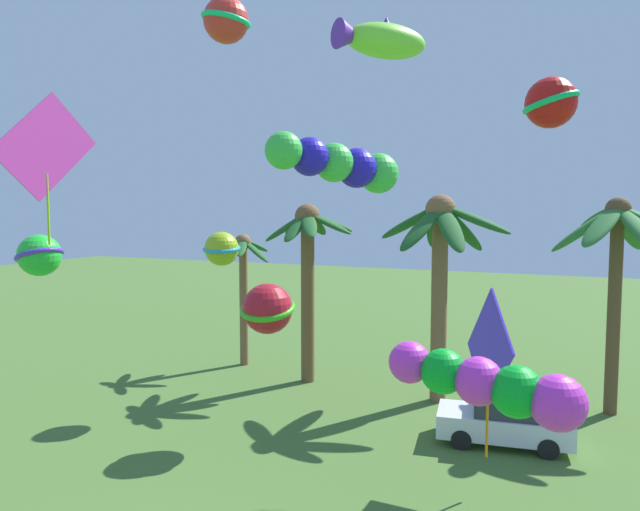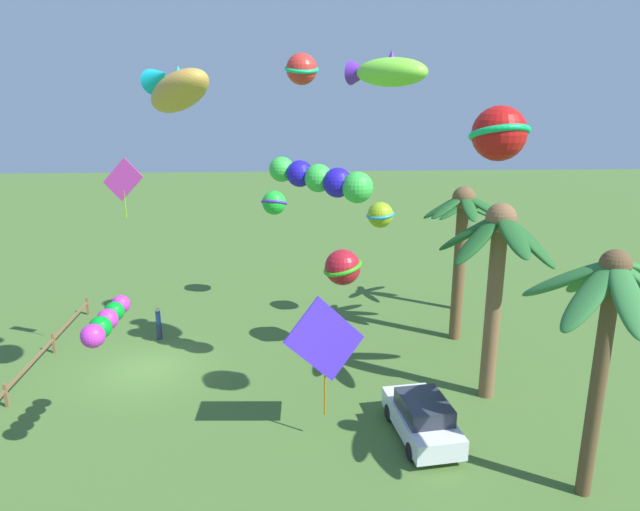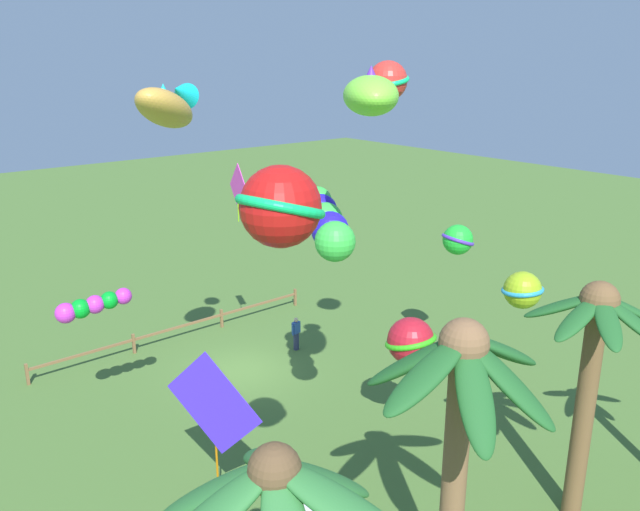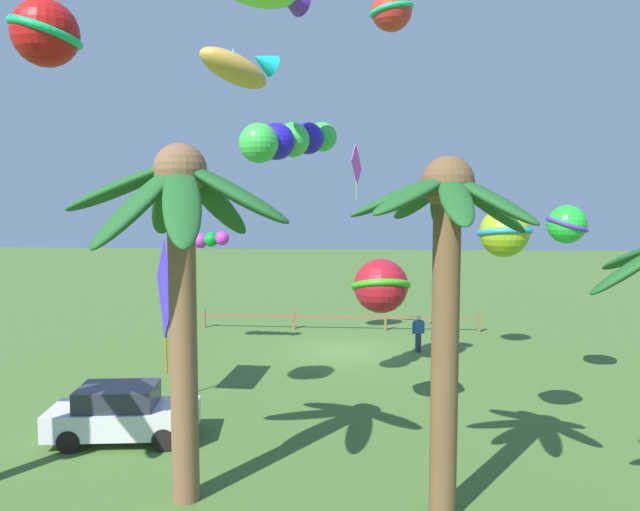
# 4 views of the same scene
# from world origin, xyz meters

# --- Properties ---
(palm_tree_0) EXTENTS (2.91, 3.12, 6.03)m
(palm_tree_0) POSITION_xyz_m (-6.38, 15.20, 4.38)
(palm_tree_0) COLOR brown
(palm_tree_0) RESTS_ON ground
(palm_tree_1) EXTENTS (4.56, 4.66, 7.55)m
(palm_tree_1) POSITION_xyz_m (8.70, 14.82, 5.88)
(palm_tree_1) COLOR brown
(palm_tree_1) RESTS_ON ground
(palm_tree_2) EXTENTS (5.00, 4.39, 7.68)m
(palm_tree_2) POSITION_xyz_m (2.91, 13.80, 5.69)
(palm_tree_2) COLOR brown
(palm_tree_2) RESTS_ON ground
(palm_tree_3) EXTENTS (3.79, 3.79, 7.36)m
(palm_tree_3) POSITION_xyz_m (-2.57, 14.05, 5.38)
(palm_tree_3) COLOR brown
(palm_tree_3) RESTS_ON ground
(parked_car_0) EXTENTS (4.09, 2.21, 1.51)m
(parked_car_0) POSITION_xyz_m (5.58, 10.64, 0.75)
(parked_car_0) COLOR silver
(parked_car_0) RESTS_ON ground
(kite_ball_0) EXTENTS (1.98, 2.00, 1.56)m
(kite_ball_0) POSITION_xyz_m (6.55, 12.16, 10.41)
(kite_ball_0) COLOR red
(kite_ball_1) EXTENTS (1.70, 1.71, 1.28)m
(kite_ball_1) POSITION_xyz_m (-7.58, 5.36, 5.73)
(kite_ball_1) COLOR green
(kite_tube_2) EXTENTS (2.61, 0.94, 0.89)m
(kite_tube_2) POSITION_xyz_m (6.30, 0.56, 4.82)
(kite_tube_2) COLOR #D131CC
(kite_ball_3) EXTENTS (2.00, 1.99, 1.59)m
(kite_ball_3) POSITION_xyz_m (-1.40, 8.48, 4.02)
(kite_ball_3) COLOR #B31826
(kite_tube_4) EXTENTS (2.68, 3.82, 1.51)m
(kite_tube_4) POSITION_xyz_m (1.44, 7.46, 8.35)
(kite_tube_4) COLOR green
(kite_ball_5) EXTENTS (1.68, 1.68, 1.25)m
(kite_ball_5) POSITION_xyz_m (-4.46, 10.56, 5.70)
(kite_ball_5) COLOR #91B71C
(kite_diamond_6) EXTENTS (0.42, 1.71, 2.44)m
(kite_diamond_6) POSITION_xyz_m (-0.46, -0.42, 8.08)
(kite_diamond_6) COLOR #EB3EBE
(kite_diamond_8) EXTENTS (1.47, 2.77, 4.31)m
(kite_diamond_8) POSITION_xyz_m (5.47, 7.30, 3.63)
(kite_diamond_8) COLOR #4629E6
(kite_ball_9) EXTENTS (1.57, 1.57, 1.26)m
(kite_ball_9) POSITION_xyz_m (-1.69, 6.75, 12.35)
(kite_ball_9) COLOR red
(kite_fish_10) EXTENTS (2.78, 3.07, 1.23)m
(kite_fish_10) POSITION_xyz_m (1.88, 9.65, 12.17)
(kite_fish_10) COLOR #80ED3A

